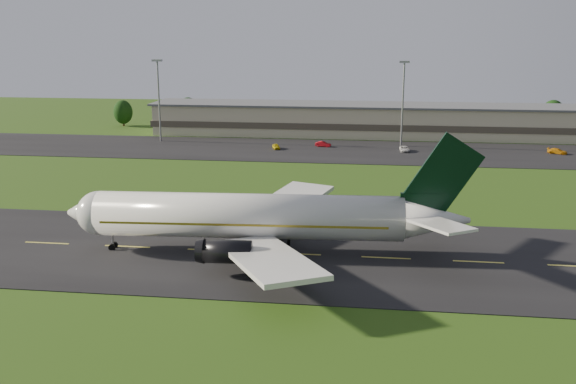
# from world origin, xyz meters

# --- Properties ---
(ground) EXTENTS (360.00, 360.00, 0.00)m
(ground) POSITION_xyz_m (0.00, 0.00, 0.00)
(ground) COLOR #274511
(ground) RESTS_ON ground
(taxiway) EXTENTS (220.00, 30.00, 0.10)m
(taxiway) POSITION_xyz_m (0.00, 0.00, 0.05)
(taxiway) COLOR black
(taxiway) RESTS_ON ground
(apron) EXTENTS (260.00, 30.00, 0.10)m
(apron) POSITION_xyz_m (0.00, 72.00, 0.05)
(apron) COLOR black
(apron) RESTS_ON ground
(airliner) EXTENTS (51.30, 42.11, 15.57)m
(airliner) POSITION_xyz_m (-16.16, 0.05, 4.66)
(airliner) COLOR silver
(airliner) RESTS_ON ground
(terminal) EXTENTS (145.00, 16.00, 8.40)m
(terminal) POSITION_xyz_m (6.40, 96.18, 3.99)
(terminal) COLOR tan
(terminal) RESTS_ON ground
(light_mast_west) EXTENTS (2.40, 1.20, 20.35)m
(light_mast_west) POSITION_xyz_m (-55.00, 80.00, 12.74)
(light_mast_west) COLOR gray
(light_mast_west) RESTS_ON ground
(light_mast_centre) EXTENTS (2.40, 1.20, 20.35)m
(light_mast_centre) POSITION_xyz_m (5.00, 80.00, 12.74)
(light_mast_centre) COLOR gray
(light_mast_centre) RESTS_ON ground
(tree_line) EXTENTS (193.46, 9.21, 10.01)m
(tree_line) POSITION_xyz_m (41.44, 106.02, 4.85)
(tree_line) COLOR black
(tree_line) RESTS_ON ground
(service_vehicle_a) EXTENTS (2.52, 3.82, 1.21)m
(service_vehicle_a) POSITION_xyz_m (-24.34, 72.36, 0.70)
(service_vehicle_a) COLOR #BFAA0B
(service_vehicle_a) RESTS_ON apron
(service_vehicle_b) EXTENTS (3.92, 1.93, 1.24)m
(service_vehicle_b) POSITION_xyz_m (-13.60, 76.94, 0.72)
(service_vehicle_b) COLOR #9D0A13
(service_vehicle_b) RESTS_ON apron
(service_vehicle_c) EXTENTS (2.26, 4.45, 1.21)m
(service_vehicle_c) POSITION_xyz_m (5.52, 72.98, 0.70)
(service_vehicle_c) COLOR silver
(service_vehicle_c) RESTS_ON apron
(service_vehicle_d) EXTENTS (4.62, 3.44, 1.24)m
(service_vehicle_d) POSITION_xyz_m (39.71, 74.43, 0.72)
(service_vehicle_d) COLOR #CA7F0B
(service_vehicle_d) RESTS_ON apron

